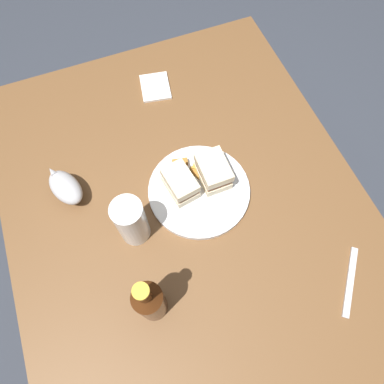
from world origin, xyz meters
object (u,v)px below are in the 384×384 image
at_px(napkin, 155,87).
at_px(fork, 350,281).
at_px(sandwich_half_left, 213,172).
at_px(cider_bottle, 150,301).
at_px(pint_glass, 132,223).
at_px(plate, 199,190).
at_px(sandwich_half_right, 180,184).
at_px(gravy_boat, 65,187).

distance_m(napkin, fork, 0.81).
xyz_separation_m(sandwich_half_left, napkin, (-0.38, -0.04, -0.05)).
relative_size(cider_bottle, fork, 1.39).
height_order(sandwich_half_left, fork, sandwich_half_left).
distance_m(pint_glass, napkin, 0.49).
bearing_deg(pint_glass, napkin, 155.24).
height_order(plate, sandwich_half_right, sandwich_half_right).
distance_m(plate, sandwich_half_left, 0.07).
bearing_deg(sandwich_half_right, fork, 38.57).
height_order(pint_glass, cider_bottle, cider_bottle).
distance_m(gravy_boat, napkin, 0.44).
relative_size(pint_glass, cider_bottle, 0.65).
bearing_deg(cider_bottle, gravy_boat, -161.74).
distance_m(sandwich_half_right, gravy_boat, 0.31).
height_order(cider_bottle, fork, cider_bottle).
bearing_deg(pint_glass, sandwich_half_left, 105.38).
height_order(cider_bottle, napkin, cider_bottle).
distance_m(sandwich_half_right, cider_bottle, 0.32).
xyz_separation_m(napkin, fork, (0.76, 0.26, -0.00)).
height_order(sandwich_half_right, napkin, sandwich_half_right).
bearing_deg(pint_glass, sandwich_half_right, 114.36).
xyz_separation_m(plate, cider_bottle, (0.25, -0.22, 0.09)).
distance_m(gravy_boat, cider_bottle, 0.40).
relative_size(pint_glass, gravy_boat, 1.17).
xyz_separation_m(sandwich_half_left, sandwich_half_right, (0.00, -0.10, -0.00)).
bearing_deg(cider_bottle, plate, 138.87).
bearing_deg(pint_glass, fork, 55.20).
bearing_deg(fork, plate, -105.38).
distance_m(sandwich_half_left, gravy_boat, 0.40).
xyz_separation_m(sandwich_half_left, cider_bottle, (0.27, -0.26, 0.05)).
height_order(pint_glass, fork, pint_glass).
height_order(plate, fork, plate).
relative_size(pint_glass, napkin, 1.49).
height_order(pint_glass, gravy_boat, pint_glass).
distance_m(gravy_boat, fork, 0.78).
relative_size(plate, cider_bottle, 1.13).
xyz_separation_m(plate, sandwich_half_right, (-0.02, -0.05, 0.04)).
distance_m(sandwich_half_right, fork, 0.50).
bearing_deg(fork, cider_bottle, -64.99).
relative_size(gravy_boat, cider_bottle, 0.56).
relative_size(sandwich_half_right, napkin, 1.00).
distance_m(pint_glass, fork, 0.56).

